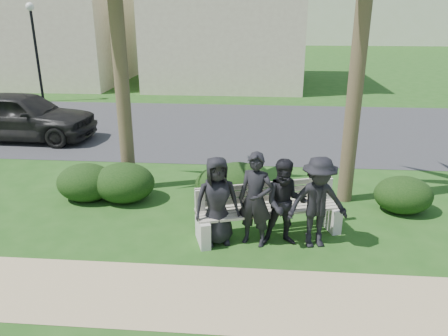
{
  "coord_description": "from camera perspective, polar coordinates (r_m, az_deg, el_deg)",
  "views": [
    {
      "loc": [
        0.96,
        -7.19,
        4.02
      ],
      "look_at": [
        0.28,
        1.0,
        1.02
      ],
      "focal_mm": 35.0,
      "sensor_mm": 36.0,
      "label": 1
    }
  ],
  "objects": [
    {
      "name": "ground",
      "position": [
        8.29,
        -2.53,
        -8.96
      ],
      "size": [
        160.0,
        160.0,
        0.0
      ],
      "primitive_type": "plane",
      "color": "#1E4C15",
      "rests_on": "ground"
    },
    {
      "name": "footpath",
      "position": [
        6.79,
        -4.5,
        -16.31
      ],
      "size": [
        30.0,
        1.6,
        0.01
      ],
      "primitive_type": "cube",
      "color": "tan",
      "rests_on": "ground"
    },
    {
      "name": "asphalt_street",
      "position": [
        15.74,
        1.11,
        5.27
      ],
      "size": [
        160.0,
        8.0,
        0.01
      ],
      "primitive_type": "cube",
      "color": "#2D2D30",
      "rests_on": "ground"
    },
    {
      "name": "stucco_bldg_left",
      "position": [
        28.33,
        -23.66,
        17.78
      ],
      "size": [
        10.4,
        8.4,
        7.3
      ],
      "color": "beige",
      "rests_on": "ground"
    },
    {
      "name": "stucco_bldg_right",
      "position": [
        25.27,
        0.33,
        19.27
      ],
      "size": [
        8.4,
        8.4,
        7.3
      ],
      "color": "beige",
      "rests_on": "ground"
    },
    {
      "name": "street_lamp",
      "position": [
        21.65,
        -23.56,
        15.64
      ],
      "size": [
        0.36,
        0.36,
        4.29
      ],
      "color": "black",
      "rests_on": "ground"
    },
    {
      "name": "park_bench",
      "position": [
        8.23,
        5.91,
        -5.95
      ],
      "size": [
        2.87,
        1.41,
        0.94
      ],
      "rotation": [
        0.0,
        0.0,
        0.31
      ],
      "color": "gray",
      "rests_on": "ground"
    },
    {
      "name": "man_a",
      "position": [
        7.76,
        -0.94,
        -4.3
      ],
      "size": [
        0.92,
        0.73,
        1.63
      ],
      "primitive_type": "imported",
      "rotation": [
        0.0,
        0.0,
        0.3
      ],
      "color": "black",
      "rests_on": "ground"
    },
    {
      "name": "man_b",
      "position": [
        7.71,
        4.14,
        -4.16
      ],
      "size": [
        0.73,
        0.59,
        1.73
      ],
      "primitive_type": "imported",
      "rotation": [
        0.0,
        0.0,
        -0.33
      ],
      "color": "black",
      "rests_on": "ground"
    },
    {
      "name": "man_c",
      "position": [
        7.77,
        7.98,
        -4.56
      ],
      "size": [
        0.82,
        0.66,
        1.61
      ],
      "primitive_type": "imported",
      "rotation": [
        0.0,
        0.0,
        0.06
      ],
      "color": "black",
      "rests_on": "ground"
    },
    {
      "name": "man_d",
      "position": [
        7.8,
        12.13,
        -4.46
      ],
      "size": [
        1.19,
        0.82,
        1.68
      ],
      "primitive_type": "imported",
      "rotation": [
        0.0,
        0.0,
        0.2
      ],
      "color": "black",
      "rests_on": "ground"
    },
    {
      "name": "hedge_a",
      "position": [
        10.17,
        -17.6,
        -1.66
      ],
      "size": [
        1.29,
        1.06,
        0.84
      ],
      "primitive_type": "ellipsoid",
      "color": "black",
      "rests_on": "ground"
    },
    {
      "name": "hedge_b",
      "position": [
        9.87,
        -12.92,
        -1.74
      ],
      "size": [
        1.35,
        1.12,
        0.88
      ],
      "primitive_type": "ellipsoid",
      "color": "black",
      "rests_on": "ground"
    },
    {
      "name": "hedge_c",
      "position": [
        9.61,
        -0.13,
        -2.05
      ],
      "size": [
        1.24,
        1.02,
        0.81
      ],
      "primitive_type": "ellipsoid",
      "color": "black",
      "rests_on": "ground"
    },
    {
      "name": "hedge_d",
      "position": [
        9.58,
        1.86,
        -1.82
      ],
      "size": [
        1.39,
        1.15,
        0.9
      ],
      "primitive_type": "ellipsoid",
      "color": "black",
      "rests_on": "ground"
    },
    {
      "name": "hedge_f",
      "position": [
        9.86,
        22.4,
        -3.13
      ],
      "size": [
        1.2,
        0.99,
        0.78
      ],
      "primitive_type": "ellipsoid",
      "color": "black",
      "rests_on": "ground"
    },
    {
      "name": "car_a",
      "position": [
        15.54,
        -24.88,
        6.2
      ],
      "size": [
        4.68,
        1.99,
        1.58
      ],
      "primitive_type": "imported",
      "rotation": [
        0.0,
        0.0,
        1.54
      ],
      "color": "black",
      "rests_on": "ground"
    }
  ]
}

